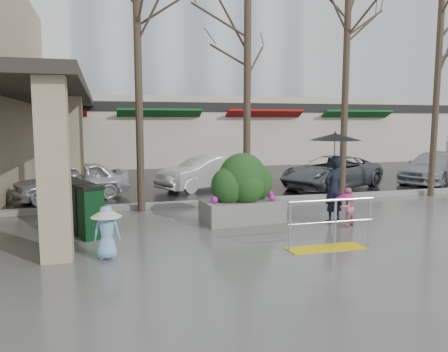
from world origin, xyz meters
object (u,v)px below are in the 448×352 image
handrail (329,230)px  child_pink (347,204)px  tree_mideast (347,49)px  tree_east (440,37)px  tree_midwest (248,31)px  news_boxes (78,206)px  car_a (72,181)px  car_c (331,172)px  car_b (205,173)px  child_blue (107,227)px  planter (243,189)px  car_d (433,168)px  tree_west (137,30)px  woman (334,167)px

handrail → child_pink: size_ratio=1.97×
tree_mideast → tree_east: size_ratio=0.90×
tree_midwest → news_boxes: 6.97m
child_pink → car_a: 8.91m
car_c → news_boxes: bearing=-89.4°
tree_mideast → tree_east: 3.54m
child_pink → car_b: 7.10m
handrail → tree_east: size_ratio=0.26×
tree_midwest → car_c: size_ratio=1.54×
news_boxes → car_c: bearing=3.3°
handrail → child_blue: 4.40m
child_blue → car_b: bearing=-105.8°
planter → car_d: (10.14, 4.90, -0.23)m
car_a → tree_west: bearing=18.1°
tree_west → tree_east: size_ratio=0.94×
handrail → tree_mideast: tree_mideast is taller
woman → child_pink: 0.99m
woman → car_c: woman is taller
tree_west → car_b: tree_west is taller
tree_east → handrail: bearing=-144.1°
news_boxes → car_d: bearing=-3.8°
tree_midwest → car_c: (4.30, 2.47, -4.60)m
tree_midwest → car_d: size_ratio=1.61×
child_pink → child_blue: bearing=-14.2°
child_pink → car_b: (-2.00, 6.82, 0.07)m
woman → child_blue: woman is taller
child_pink → car_c: 6.31m
car_c → car_d: 5.07m
handrail → tree_west: tree_west is taller
woman → tree_mideast: bearing=-145.8°
handrail → woman: size_ratio=0.81×
child_pink → woman: bearing=-102.7°
tree_east → car_b: size_ratio=1.88×
tree_midwest → child_blue: tree_midwest is taller
car_b → car_d: 9.85m
tree_mideast → woman: size_ratio=2.79×
tree_midwest → child_pink: bearing=-64.4°
tree_east → child_blue: size_ratio=6.98×
woman → car_a: size_ratio=0.63×
child_blue → tree_mideast: bearing=-140.7°
tree_midwest → planter: 4.89m
child_pink → child_blue: size_ratio=0.94×
tree_west → woman: bearing=-30.4°
child_blue → car_c: size_ratio=0.23×
tree_mideast → car_c: bearing=68.0°
tree_east → news_boxes: size_ratio=3.35×
woman → planter: 2.39m
planter → car_d: size_ratio=0.49×
tree_west → child_blue: bearing=-103.1°
tree_east → car_c: tree_east is taller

